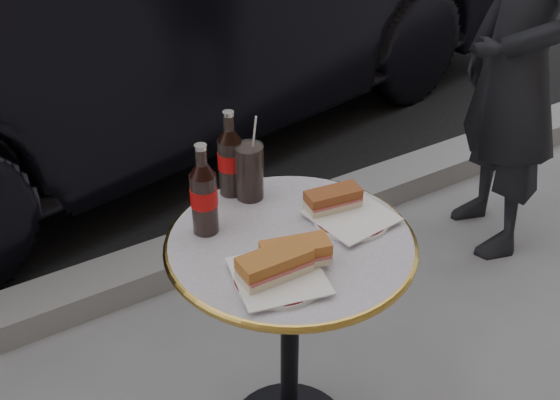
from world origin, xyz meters
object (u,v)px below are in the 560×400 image
plate_left (279,278)px  pedestrian (518,66)px  plate_right (351,218)px  cola_bottle_left (203,189)px  bistro_table (290,348)px  cola_glass (249,172)px  cola_bottle_right (230,153)px

plate_left → pedestrian: size_ratio=0.14×
plate_right → cola_bottle_left: size_ratio=0.81×
bistro_table → cola_bottle_left: 0.53m
bistro_table → cola_glass: cola_glass is taller
bistro_table → cola_bottle_right: cola_bottle_right is taller
plate_left → cola_bottle_right: 0.41m
bistro_table → plate_right: (0.18, -0.01, 0.37)m
plate_left → cola_glass: 0.36m
cola_bottle_left → cola_glass: size_ratio=1.55×
plate_right → cola_bottle_right: bearing=125.3°
plate_right → cola_bottle_right: 0.36m
plate_right → pedestrian: (1.09, 0.44, 0.02)m
cola_bottle_left → cola_glass: bearing=24.3°
cola_bottle_left → pedestrian: size_ratio=0.16×
plate_left → cola_bottle_right: cola_bottle_right is taller
pedestrian → bistro_table: bearing=-52.2°
bistro_table → pedestrian: 1.39m
bistro_table → cola_bottle_left: bearing=137.8°
cola_bottle_left → cola_glass: cola_bottle_left is taller
bistro_table → plate_left: (-0.11, -0.12, 0.37)m
cola_bottle_left → cola_bottle_right: bearing=41.4°
bistro_table → cola_glass: 0.50m
plate_right → cola_bottle_right: size_ratio=0.82×
plate_left → cola_glass: (0.12, 0.34, 0.07)m
cola_bottle_right → cola_glass: 0.07m
plate_left → cola_bottle_right: size_ratio=0.86×
cola_glass → pedestrian: pedestrian is taller
cola_bottle_left → bistro_table: bearing=-42.2°
bistro_table → plate_left: bearing=-132.5°
cola_bottle_left → pedestrian: pedestrian is taller
plate_left → plate_right: size_ratio=1.06×
pedestrian → cola_bottle_right: bearing=-63.7°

